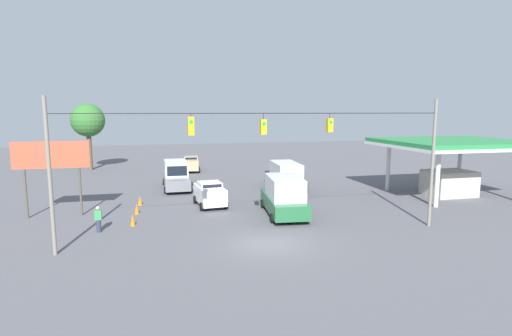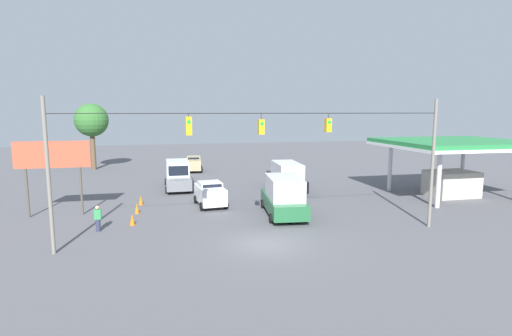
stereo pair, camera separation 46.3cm
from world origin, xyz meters
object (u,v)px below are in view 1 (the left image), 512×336
Objects in this scene: traffic_cone_third at (140,200)px; traffic_cone_nearest at (133,220)px; roadside_billboard at (51,160)px; overhead_signal_span at (262,154)px; sedan_white_withflow_mid at (210,194)px; box_truck_green_crossing_near at (284,196)px; pedestrian at (98,219)px; gas_station at (451,155)px; traffic_cone_second at (137,209)px; box_truck_black_oncoming_far at (285,176)px; box_truck_grey_withflow_far at (176,175)px; tree_horizon_left at (88,121)px; sedan_tan_withflow_deep at (191,164)px.

traffic_cone_nearest is at bearing 87.93° from traffic_cone_third.
traffic_cone_nearest is 0.14× the size of roadside_billboard.
traffic_cone_nearest is 1.00× the size of traffic_cone_third.
overhead_signal_span reaches higher than sedan_white_withflow_mid.
box_truck_green_crossing_near reaches higher than pedestrian.
overhead_signal_span is 3.38× the size of box_truck_green_crossing_near.
pedestrian is (-3.50, 4.57, -3.20)m from roadside_billboard.
gas_station is 31.86m from roadside_billboard.
traffic_cone_second is at bearing 11.67° from sedan_white_withflow_mid.
traffic_cone_third is (10.12, -5.57, -1.01)m from box_truck_green_crossing_near.
box_truck_grey_withflow_far is (9.88, -3.30, -0.01)m from box_truck_black_oncoming_far.
box_truck_grey_withflow_far is (4.12, -16.76, -3.64)m from overhead_signal_span.
traffic_cone_third is 7.11m from pedestrian.
box_truck_grey_withflow_far is 0.60× the size of gas_station.
tree_horizon_left reaches higher than traffic_cone_second.
box_truck_green_crossing_near is 8.88× the size of traffic_cone_nearest.
overhead_signal_span is at bearing 133.96° from traffic_cone_second.
overhead_signal_span is 3.34× the size of box_truck_grey_withflow_far.
sedan_tan_withflow_deep is 5.41× the size of traffic_cone_nearest.
box_truck_grey_withflow_far is at bearing -111.79° from pedestrian.
traffic_cone_second is at bearing 70.66° from box_truck_grey_withflow_far.
tree_horizon_left is (6.79, -24.10, 5.78)m from traffic_cone_second.
traffic_cone_third is at bearing -55.20° from overhead_signal_span.
overhead_signal_span is at bearing 147.51° from roadside_billboard.
box_truck_grey_withflow_far reaches higher than traffic_cone_nearest.
roadside_billboard is at bearing -12.07° from box_truck_green_crossing_near.
sedan_tan_withflow_deep is at bearing 159.74° from tree_horizon_left.
gas_station is (-23.11, 9.00, 2.28)m from box_truck_grey_withflow_far.
box_truck_green_crossing_near is 0.80× the size of tree_horizon_left.
traffic_cone_third is (7.22, -10.39, -4.56)m from overhead_signal_span.
traffic_cone_third is 26.53m from gas_station.
sedan_tan_withflow_deep is (-2.25, -10.43, -0.32)m from box_truck_grey_withflow_far.
traffic_cone_second is at bearing 173.92° from roadside_billboard.
sedan_tan_withflow_deep is at bearing -60.93° from box_truck_black_oncoming_far.
sedan_tan_withflow_deep is 5.41× the size of traffic_cone_second.
box_truck_black_oncoming_far is at bearing -164.24° from roadside_billboard.
roadside_billboard reaches higher than sedan_tan_withflow_deep.
roadside_billboard is (5.54, -0.59, 3.64)m from traffic_cone_second.
tree_horizon_left is (6.69, -27.13, 5.78)m from traffic_cone_nearest.
box_truck_black_oncoming_far is 1.81× the size of sedan_tan_withflow_deep.
pedestrian is (7.49, 23.56, -0.18)m from sedan_tan_withflow_deep.
box_truck_green_crossing_near is (-7.03, 11.93, 0.08)m from box_truck_grey_withflow_far.
pedestrian is at bearing 62.88° from traffic_cone_second.
pedestrian is at bearing 68.21° from box_truck_grey_withflow_far.
sedan_white_withflow_mid is 5.61m from traffic_cone_third.
traffic_cone_third is (5.32, -1.66, -0.63)m from sedan_white_withflow_mid.
overhead_signal_span is 4.22× the size of roadside_billboard.
box_truck_black_oncoming_far is at bearing 161.53° from box_truck_grey_withflow_far.
roadside_billboard is at bearing 21.21° from traffic_cone_third.
gas_station is at bearing 158.71° from box_truck_grey_withflow_far.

